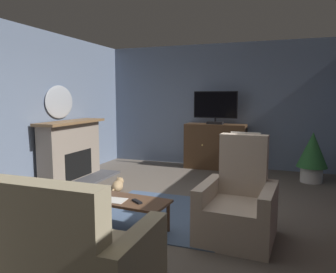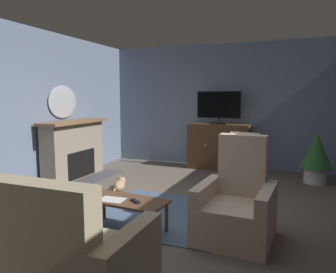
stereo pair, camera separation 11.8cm
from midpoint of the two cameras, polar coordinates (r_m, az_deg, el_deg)
name	(u,v)px [view 1 (the left image)]	position (r m, az deg, el deg)	size (l,w,h in m)	color
ground_plane	(173,219)	(4.58, 0.14, -14.21)	(6.20, 7.59, 0.04)	#665B51
wall_back	(223,106)	(7.70, 9.23, 5.31)	(6.20, 0.10, 2.83)	slate
wall_left	(6,110)	(5.89, -26.99, 4.12)	(0.10, 7.59, 2.83)	slate
rug_central	(171,215)	(4.65, -0.24, -13.53)	(2.04, 1.75, 0.01)	slate
fireplace	(72,152)	(6.66, -16.93, -2.66)	(0.82, 1.69, 1.17)	#4C4C51
wall_mirror_oval	(60,102)	(6.73, -18.93, 5.73)	(0.06, 0.81, 0.64)	#B2B7BF
tv_cabinet	(215,147)	(7.46, 7.81, -1.90)	(1.36, 0.50, 1.02)	#352315
television	(215,107)	(7.33, 7.84, 5.18)	(0.98, 0.20, 0.73)	black
coffee_table	(127,203)	(4.06, -8.10, -11.52)	(1.07, 0.56, 0.40)	brown
tv_remote	(137,201)	(3.93, -6.31, -11.23)	(0.17, 0.05, 0.02)	black
folded_newspaper	(113,200)	(4.04, -10.40, -10.90)	(0.30, 0.22, 0.01)	silver
sofa_floral	(61,261)	(2.88, -19.34, -19.90)	(1.42, 0.85, 1.06)	tan
armchair_beside_cabinet	(238,207)	(3.94, 11.28, -12.06)	(0.88, 0.91, 1.20)	#C6B29E
potted_plant_leafy_by_curtain	(312,154)	(6.77, 23.49, -2.87)	(0.57, 0.57, 0.96)	beige
cat	(118,185)	(5.80, -9.35, -8.44)	(0.29, 0.67, 0.21)	tan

